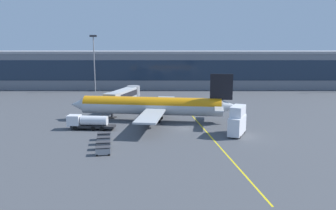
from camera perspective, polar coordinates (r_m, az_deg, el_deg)
The scene contains 12 objects.
ground_plane at distance 78.09m, azimuth 2.75°, elevation -3.98°, with size 700.00×700.00×0.00m, color #47494F.
apron_lead_in_line at distance 80.35m, azimuth 5.94°, elevation -3.60°, with size 0.30×80.00×0.01m, color yellow.
terminal_building at distance 147.62m, azimuth 0.18°, elevation 6.05°, with size 223.39×17.27×15.84m.
main_airliner at distance 84.44m, azimuth -2.37°, elevation -0.14°, with size 43.19×34.20×12.13m.
jet_bridge at distance 96.25m, azimuth -7.14°, elevation 1.70°, with size 8.28×18.49×6.61m.
fuel_tanker at distance 78.93m, azimuth -13.11°, elevation -2.79°, with size 10.97×3.35×3.25m.
catering_lift at distance 73.43m, azimuth 11.88°, elevation -2.68°, with size 5.08×7.23×6.30m.
baggage_cart_0 at distance 61.11m, azimuth -10.68°, elevation -7.56°, with size 2.87×2.00×1.48m.
baggage_cart_1 at distance 64.16m, azimuth -10.62°, elevation -6.68°, with size 2.87×2.00×1.48m.
baggage_cart_2 at distance 67.22m, azimuth -10.56°, elevation -5.87°, with size 2.87×2.00×1.48m.
baggage_cart_3 at distance 70.30m, azimuth -10.51°, elevation -5.14°, with size 2.87×2.00×1.48m.
apron_light_mast_1 at distance 138.52m, azimuth -12.13°, elevation 7.68°, with size 2.80×0.50×22.40m.
Camera 1 is at (-3.40, -75.51, 19.62)m, focal length 36.07 mm.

